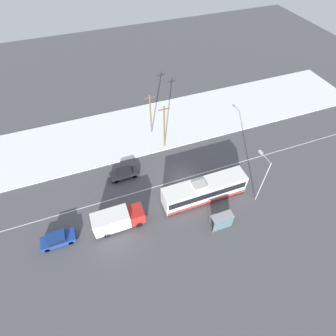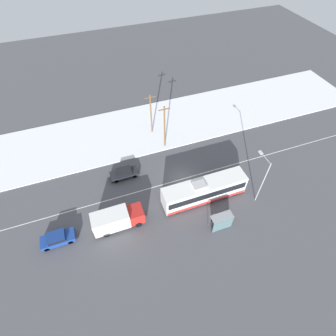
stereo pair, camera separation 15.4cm
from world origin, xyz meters
name	(u,v)px [view 1 (the left image)]	position (x,y,z in m)	size (l,w,h in m)	color
ground_plane	(182,179)	(0.00, 0.00, 0.00)	(120.00, 120.00, 0.00)	#4C4C51
snow_lot	(155,125)	(0.00, 13.29, 0.06)	(80.00, 13.24, 0.12)	white
lane_marking_center	(182,179)	(0.00, 0.00, 0.00)	(60.00, 0.12, 0.00)	silver
city_bus	(204,190)	(1.52, -4.12, 1.72)	(11.79, 2.57, 3.52)	white
box_truck	(117,219)	(-10.73, -4.39, 1.63)	(6.50, 2.30, 2.94)	silver
sedan_car	(124,173)	(-8.02, 3.47, 0.75)	(4.09, 1.80, 1.36)	black
parked_car_near_truck	(58,239)	(-18.25, -4.04, 0.79)	(4.11, 1.80, 1.44)	navy
pedestrian_at_stop	(214,217)	(1.15, -7.94, 1.02)	(0.60, 0.26, 1.66)	#23232D
bus_shelter	(223,221)	(1.67, -9.24, 1.67)	(2.81, 1.20, 2.40)	gray
streetlamp	(263,175)	(8.34, -6.50, 4.82)	(0.36, 2.52, 7.69)	#9EA3A8
utility_pole_roadside	(164,127)	(-0.09, 7.61, 4.19)	(1.80, 0.24, 8.01)	brown
utility_pole_snowlot	(151,114)	(-1.03, 11.76, 4.02)	(1.80, 0.24, 7.67)	brown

